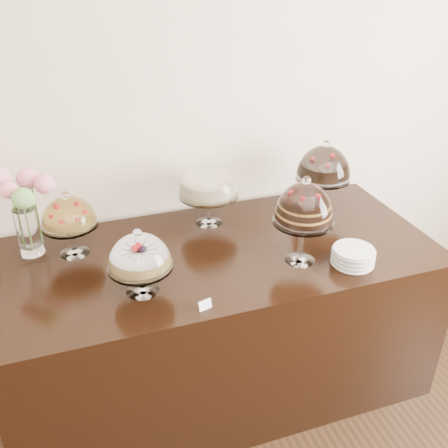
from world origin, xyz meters
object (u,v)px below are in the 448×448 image
object	(u,v)px
cake_stand_choco_layer	(304,206)
flower_vase	(23,203)
cake_stand_fruit_tart	(68,215)
cake_stand_dark_choco	(324,166)
plate_stack	(353,256)
cake_stand_sugar_sponge	(139,255)
display_counter	(221,319)
cake_stand_cheesecake	(208,183)

from	to	relation	value
cake_stand_choco_layer	flower_vase	distance (m)	1.35
cake_stand_choco_layer	flower_vase	xyz separation A→B (m)	(-1.25, 0.51, -0.02)
cake_stand_choco_layer	cake_stand_fruit_tart	size ratio (longest dim) A/B	1.32
cake_stand_dark_choco	cake_stand_fruit_tart	distance (m)	1.40
plate_stack	cake_stand_sugar_sponge	bearing A→B (deg)	173.69
display_counter	flower_vase	xyz separation A→B (m)	(-0.91, 0.30, 0.73)
cake_stand_choco_layer	cake_stand_cheesecake	size ratio (longest dim) A/B	1.17
cake_stand_sugar_sponge	cake_stand_fruit_tart	distance (m)	0.51
cake_stand_sugar_sponge	cake_stand_dark_choco	world-z (taller)	cake_stand_dark_choco
cake_stand_sugar_sponge	cake_stand_dark_choco	xyz separation A→B (m)	(1.13, 0.44, 0.09)
cake_stand_fruit_tart	plate_stack	distance (m)	1.40
cake_stand_cheesecake	cake_stand_fruit_tart	xyz separation A→B (m)	(-0.74, -0.09, -0.03)
cake_stand_sugar_sponge	cake_stand_fruit_tart	world-z (taller)	cake_stand_fruit_tart
display_counter	plate_stack	world-z (taller)	plate_stack
cake_stand_fruit_tart	flower_vase	world-z (taller)	flower_vase
cake_stand_fruit_tart	cake_stand_cheesecake	bearing A→B (deg)	6.60
cake_stand_cheesecake	plate_stack	xyz separation A→B (m)	(0.54, -0.63, -0.20)
cake_stand_dark_choco	flower_vase	bearing A→B (deg)	177.62
cake_stand_fruit_tart	cake_stand_choco_layer	bearing A→B (deg)	-22.21
cake_stand_choco_layer	cake_stand_sugar_sponge	bearing A→B (deg)	-179.98
cake_stand_sugar_sponge	cake_stand_fruit_tart	size ratio (longest dim) A/B	0.93
cake_stand_cheesecake	flower_vase	size ratio (longest dim) A/B	0.85
plate_stack	cake_stand_dark_choco	bearing A→B (deg)	77.89
plate_stack	display_counter	bearing A→B (deg)	150.43
cake_stand_dark_choco	plate_stack	world-z (taller)	cake_stand_dark_choco
display_counter	flower_vase	size ratio (longest dim) A/B	4.86
cake_stand_dark_choco	flower_vase	xyz separation A→B (m)	(-1.59, 0.07, -0.01)
cake_stand_choco_layer	cake_stand_cheesecake	bearing A→B (deg)	121.09
cake_stand_sugar_sponge	flower_vase	xyz separation A→B (m)	(-0.46, 0.51, 0.09)
cake_stand_fruit_tart	flower_vase	xyz separation A→B (m)	(-0.20, 0.08, 0.06)
cake_stand_sugar_sponge	cake_stand_choco_layer	xyz separation A→B (m)	(0.78, 0.00, 0.11)
cake_stand_sugar_sponge	plate_stack	bearing A→B (deg)	-6.31
cake_stand_cheesecake	flower_vase	world-z (taller)	flower_vase
cake_stand_choco_layer	plate_stack	distance (m)	0.36
display_counter	plate_stack	xyz separation A→B (m)	(0.57, -0.32, 0.49)
cake_stand_choco_layer	cake_stand_fruit_tart	distance (m)	1.14
cake_stand_choco_layer	flower_vase	size ratio (longest dim) A/B	1.00
cake_stand_cheesecake	cake_stand_fruit_tart	bearing A→B (deg)	-173.40
display_counter	cake_stand_choco_layer	distance (m)	0.85
display_counter	cake_stand_choco_layer	size ratio (longest dim) A/B	4.88
flower_vase	plate_stack	distance (m)	1.62
cake_stand_dark_choco	plate_stack	bearing A→B (deg)	-102.11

